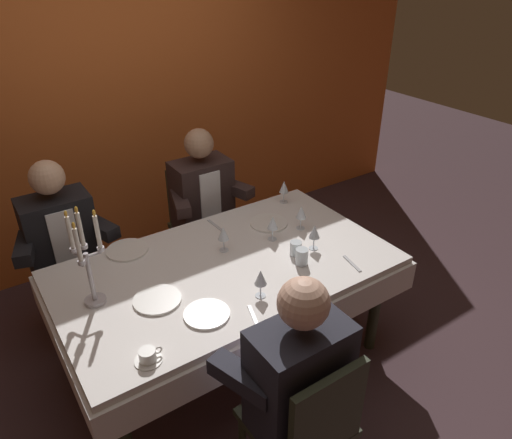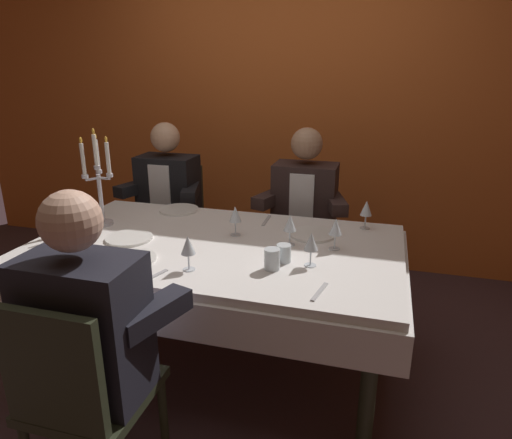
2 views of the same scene
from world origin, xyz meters
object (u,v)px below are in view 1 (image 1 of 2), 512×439
at_px(water_tumbler_1, 296,248).
at_px(seated_diner_2, 202,194).
at_px(wine_glass_1, 301,213).
at_px(dinner_plate_3, 127,250).
at_px(dining_table, 227,281).
at_px(wine_glass_3, 314,232).
at_px(wine_glass_5, 273,223).
at_px(candelabra, 87,263).
at_px(dinner_plate_1, 207,314).
at_px(seated_diner_1, 300,377).
at_px(dinner_plate_0, 157,300).
at_px(dinner_plate_2, 269,223).
at_px(water_tumbler_0, 302,257).
at_px(coffee_cup_0, 148,356).
at_px(wine_glass_0, 223,234).
at_px(wine_glass_2, 284,188).
at_px(seated_diner_0, 60,234).
at_px(wine_glass_4, 261,278).

relative_size(water_tumbler_1, seated_diner_2, 0.07).
xyz_separation_m(wine_glass_1, seated_diner_2, (-0.29, 0.80, -0.12)).
relative_size(dinner_plate_3, wine_glass_1, 1.52).
height_order(dining_table, wine_glass_3, wine_glass_3).
bearing_deg(wine_glass_5, candelabra, 179.39).
bearing_deg(dinner_plate_1, seated_diner_1, -76.15).
height_order(dinner_plate_0, dinner_plate_2, same).
distance_m(dinner_plate_2, dinner_plate_3, 0.92).
bearing_deg(water_tumbler_0, coffee_cup_0, -168.58).
bearing_deg(water_tumbler_1, coffee_cup_0, -164.00).
height_order(wine_glass_0, wine_glass_3, same).
height_order(wine_glass_2, coffee_cup_0, wine_glass_2).
xyz_separation_m(dinner_plate_0, wine_glass_1, (1.07, 0.16, 0.11)).
distance_m(candelabra, dinner_plate_1, 0.64).
bearing_deg(wine_glass_2, wine_glass_5, -134.65).
height_order(water_tumbler_0, coffee_cup_0, water_tumbler_0).
relative_size(dinner_plate_0, water_tumbler_0, 2.52).
xyz_separation_m(dinner_plate_0, water_tumbler_0, (0.82, -0.16, 0.04)).
height_order(wine_glass_5, water_tumbler_0, wine_glass_5).
xyz_separation_m(wine_glass_3, seated_diner_0, (-1.23, 1.04, -0.12)).
distance_m(dinner_plate_1, dinner_plate_2, 0.96).
xyz_separation_m(candelabra, coffee_cup_0, (0.07, -0.53, -0.22)).
distance_m(dinner_plate_1, water_tumbler_0, 0.67).
relative_size(wine_glass_0, wine_glass_5, 1.00).
distance_m(dining_table, dinner_plate_3, 0.63).
height_order(wine_glass_3, coffee_cup_0, wine_glass_3).
bearing_deg(candelabra, dinner_plate_3, 49.99).
height_order(candelabra, coffee_cup_0, candelabra).
height_order(dinner_plate_1, seated_diner_1, seated_diner_1).
bearing_deg(water_tumbler_1, dinner_plate_0, 176.06).
relative_size(wine_glass_5, water_tumbler_0, 1.66).
xyz_separation_m(dinner_plate_2, seated_diner_2, (-0.15, 0.64, -0.01)).
height_order(wine_glass_2, seated_diner_0, seated_diner_0).
bearing_deg(seated_diner_1, dinner_plate_1, 103.85).
xyz_separation_m(water_tumbler_1, coffee_cup_0, (-1.06, -0.30, -0.02)).
relative_size(dinner_plate_2, wine_glass_5, 1.51).
distance_m(wine_glass_5, water_tumbler_0, 0.32).
bearing_deg(wine_glass_0, dinner_plate_1, -128.97).
height_order(wine_glass_2, water_tumbler_1, wine_glass_2).
xyz_separation_m(candelabra, wine_glass_4, (0.73, -0.43, -0.13)).
bearing_deg(wine_glass_3, coffee_cup_0, -166.14).
relative_size(water_tumbler_1, seated_diner_1, 0.07).
bearing_deg(water_tumbler_1, seated_diner_2, 94.43).
bearing_deg(coffee_cup_0, water_tumbler_0, 11.42).
xyz_separation_m(wine_glass_1, water_tumbler_0, (-0.25, -0.32, -0.07)).
height_order(dinner_plate_3, seated_diner_2, seated_diner_2).
distance_m(wine_glass_4, seated_diner_0, 1.43).
relative_size(dinner_plate_1, water_tumbler_0, 2.33).
bearing_deg(wine_glass_2, wine_glass_1, -110.08).
bearing_deg(wine_glass_5, seated_diner_1, -119.55).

